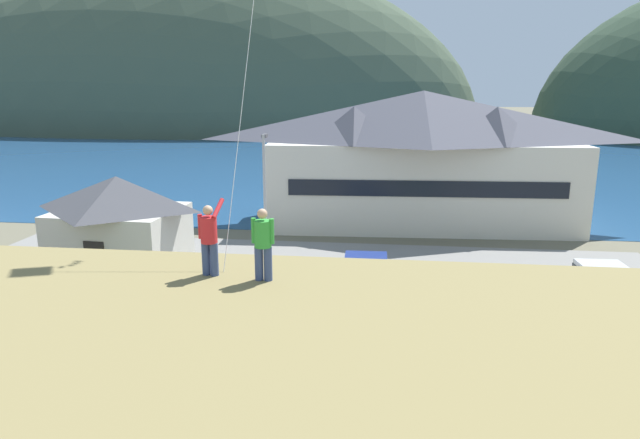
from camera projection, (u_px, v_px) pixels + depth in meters
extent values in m
plane|color=#66604C|center=(274.00, 345.00, 22.26)|extent=(600.00, 600.00, 0.00)
cube|color=gray|center=(295.00, 298.00, 27.08)|extent=(40.00, 20.00, 0.10)
cube|color=navy|center=(357.00, 159.00, 80.21)|extent=(360.00, 84.00, 0.03)
ellipsoid|color=#42513D|center=(188.00, 129.00, 139.44)|extent=(142.47, 59.81, 81.73)
cube|color=beige|center=(420.00, 183.00, 41.23)|extent=(22.42, 9.05, 6.29)
cube|color=black|center=(426.00, 189.00, 37.22)|extent=(18.74, 0.95, 1.10)
pyramid|color=#4C4C56|center=(423.00, 116.00, 40.08)|extent=(23.78, 9.92, 3.61)
pyramid|color=#4C4C56|center=(354.00, 124.00, 39.19)|extent=(4.62, 4.62, 2.53)
pyramid|color=#4C4C56|center=(497.00, 125.00, 38.48)|extent=(4.62, 4.62, 2.53)
cube|color=beige|center=(121.00, 242.00, 30.36)|extent=(6.58, 5.49, 3.68)
pyramid|color=#47474C|center=(117.00, 193.00, 29.72)|extent=(7.11, 6.04, 1.80)
cube|color=black|center=(95.00, 266.00, 27.99)|extent=(1.10, 0.12, 2.58)
cube|color=#70604C|center=(314.00, 188.00, 55.32)|extent=(3.20, 15.48, 0.70)
cube|color=silver|center=(287.00, 179.00, 59.94)|extent=(3.14, 7.63, 0.90)
cube|color=white|center=(287.00, 174.00, 59.82)|extent=(3.05, 7.40, 0.16)
cube|color=silver|center=(287.00, 169.00, 59.13)|extent=(1.89, 2.39, 1.10)
cube|color=#A8A399|center=(352.00, 184.00, 56.64)|extent=(3.50, 8.53, 0.90)
cube|color=#B7B2A8|center=(352.00, 179.00, 56.52)|extent=(3.40, 8.27, 0.16)
cube|color=silver|center=(351.00, 174.00, 55.79)|extent=(2.11, 2.67, 1.10)
cube|color=#9EA3A8|center=(347.00, 332.00, 21.51)|extent=(4.32, 2.11, 0.80)
cube|color=gray|center=(343.00, 314.00, 21.37)|extent=(2.22, 1.75, 0.70)
cube|color=black|center=(343.00, 315.00, 21.37)|extent=(2.26, 1.79, 0.32)
cylinder|color=black|center=(379.00, 355.00, 20.47)|extent=(0.65, 0.27, 0.64)
cylinder|color=black|center=(383.00, 334.00, 22.22)|extent=(0.65, 0.27, 0.64)
cylinder|color=black|center=(307.00, 349.00, 20.99)|extent=(0.65, 0.27, 0.64)
cylinder|color=black|center=(317.00, 329.00, 22.74)|extent=(0.65, 0.27, 0.64)
cube|color=#236633|center=(75.00, 310.00, 23.66)|extent=(4.29, 2.01, 0.80)
cube|color=#1E562B|center=(76.00, 293.00, 23.47)|extent=(2.18, 1.70, 0.70)
cube|color=black|center=(76.00, 294.00, 23.48)|extent=(2.22, 1.74, 0.32)
cylinder|color=black|center=(56.00, 309.00, 24.73)|extent=(0.65, 0.25, 0.64)
cylinder|color=black|center=(33.00, 327.00, 22.95)|extent=(0.65, 0.25, 0.64)
cylinder|color=black|center=(116.00, 311.00, 24.55)|extent=(0.65, 0.25, 0.64)
cylinder|color=black|center=(96.00, 329.00, 22.76)|extent=(0.65, 0.25, 0.64)
cube|color=navy|center=(369.00, 276.00, 27.86)|extent=(4.24, 1.90, 0.80)
cube|color=navy|center=(366.00, 262.00, 27.70)|extent=(2.14, 1.65, 0.70)
cube|color=black|center=(366.00, 263.00, 27.71)|extent=(2.18, 1.68, 0.32)
cylinder|color=black|center=(396.00, 291.00, 26.94)|extent=(0.65, 0.24, 0.64)
cylinder|color=black|center=(395.00, 279.00, 28.72)|extent=(0.65, 0.24, 0.64)
cylinder|color=black|center=(340.00, 289.00, 27.19)|extent=(0.65, 0.24, 0.64)
cylinder|color=black|center=(342.00, 277.00, 28.97)|extent=(0.65, 0.24, 0.64)
cube|color=#236633|center=(503.00, 330.00, 21.70)|extent=(4.33, 2.12, 0.80)
cube|color=#1E562B|center=(508.00, 312.00, 21.52)|extent=(2.22, 1.76, 0.70)
cube|color=black|center=(508.00, 313.00, 21.53)|extent=(2.26, 1.79, 0.32)
cylinder|color=black|center=(463.00, 329.00, 22.74)|extent=(0.66, 0.27, 0.64)
cylinder|color=black|center=(473.00, 349.00, 20.96)|extent=(0.66, 0.27, 0.64)
cylinder|color=black|center=(530.00, 330.00, 22.63)|extent=(0.66, 0.27, 0.64)
cylinder|color=black|center=(546.00, 351.00, 20.85)|extent=(0.66, 0.27, 0.64)
cube|color=silver|center=(603.00, 286.00, 26.55)|extent=(4.26, 1.94, 0.80)
cube|color=beige|center=(601.00, 271.00, 26.39)|extent=(2.15, 1.67, 0.70)
cube|color=black|center=(601.00, 271.00, 26.40)|extent=(2.20, 1.70, 0.32)
cylinder|color=black|center=(640.00, 302.00, 25.64)|extent=(0.65, 0.24, 0.64)
cylinder|color=black|center=(623.00, 288.00, 27.42)|extent=(0.65, 0.24, 0.64)
cylinder|color=black|center=(579.00, 300.00, 25.87)|extent=(0.65, 0.24, 0.64)
cylinder|color=black|center=(566.00, 286.00, 27.65)|extent=(0.65, 0.24, 0.64)
cylinder|color=#ADADB2|center=(265.00, 200.00, 31.82)|extent=(0.16, 0.16, 7.44)
cube|color=#4C4C51|center=(265.00, 136.00, 31.32)|extent=(0.24, 0.70, 0.20)
cylinder|color=#384770|center=(206.00, 258.00, 13.47)|extent=(0.20, 0.20, 0.82)
cylinder|color=#384770|center=(214.00, 259.00, 13.41)|extent=(0.20, 0.20, 0.82)
cylinder|color=red|center=(209.00, 230.00, 13.27)|extent=(0.40, 0.40, 0.64)
sphere|color=tan|center=(208.00, 210.00, 13.16)|extent=(0.24, 0.24, 0.24)
cylinder|color=red|center=(218.00, 208.00, 13.27)|extent=(0.20, 0.57, 0.43)
cylinder|color=red|center=(200.00, 226.00, 13.31)|extent=(0.11, 0.11, 0.60)
cylinder|color=#384770|center=(259.00, 263.00, 13.09)|extent=(0.20, 0.20, 0.82)
cylinder|color=#384770|center=(268.00, 264.00, 13.06)|extent=(0.20, 0.20, 0.82)
cylinder|color=green|center=(263.00, 234.00, 12.91)|extent=(0.40, 0.40, 0.64)
sphere|color=tan|center=(262.00, 214.00, 12.80)|extent=(0.24, 0.24, 0.24)
cylinder|color=green|center=(254.00, 231.00, 12.93)|extent=(0.11, 0.11, 0.60)
cylinder|color=green|center=(272.00, 231.00, 12.85)|extent=(0.11, 0.11, 0.60)
cylinder|color=silver|center=(252.00, 17.00, 15.12)|extent=(0.37, 5.94, 12.71)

